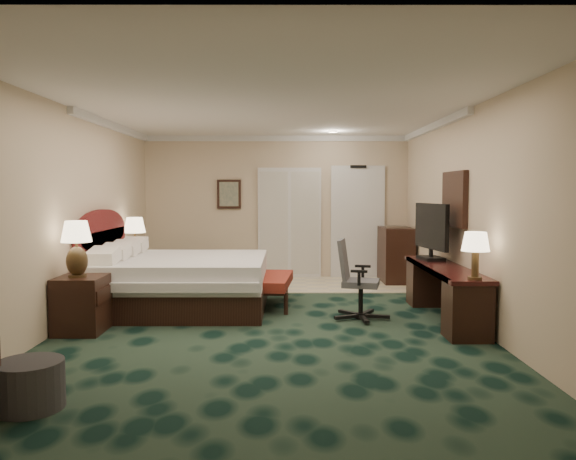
{
  "coord_description": "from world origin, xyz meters",
  "views": [
    {
      "loc": [
        0.2,
        -6.96,
        1.66
      ],
      "look_at": [
        0.21,
        0.6,
        1.13
      ],
      "focal_mm": 35.0,
      "sensor_mm": 36.0,
      "label": 1
    }
  ],
  "objects_px": {
    "bed": "(184,283)",
    "ottoman": "(30,385)",
    "lamp_near": "(77,249)",
    "desk": "(444,293)",
    "desk_chair": "(361,279)",
    "nightstand_far": "(138,275)",
    "bed_bench": "(274,291)",
    "lamp_far": "(135,238)",
    "nightstand_near": "(82,304)",
    "minibar": "(396,255)",
    "tv": "(431,232)"
  },
  "relations": [
    {
      "from": "bed",
      "to": "ottoman",
      "type": "distance_m",
      "value": 3.71
    },
    {
      "from": "lamp_near",
      "to": "desk",
      "type": "xyz_separation_m",
      "value": [
        4.46,
        0.67,
        -0.64
      ]
    },
    {
      "from": "desk_chair",
      "to": "nightstand_far",
      "type": "bearing_deg",
      "value": 163.13
    },
    {
      "from": "bed",
      "to": "desk",
      "type": "distance_m",
      "value": 3.55
    },
    {
      "from": "nightstand_far",
      "to": "bed_bench",
      "type": "relative_size",
      "value": 0.43
    },
    {
      "from": "bed_bench",
      "to": "lamp_far",
      "type": "bearing_deg",
      "value": 158.68
    },
    {
      "from": "bed",
      "to": "lamp_near",
      "type": "distance_m",
      "value": 1.81
    },
    {
      "from": "bed_bench",
      "to": "ottoman",
      "type": "relative_size",
      "value": 2.53
    },
    {
      "from": "ottoman",
      "to": "desk",
      "type": "bearing_deg",
      "value": 36.58
    },
    {
      "from": "nightstand_far",
      "to": "ottoman",
      "type": "xyz_separation_m",
      "value": [
        0.49,
        -4.98,
        -0.1
      ]
    },
    {
      "from": "nightstand_far",
      "to": "desk",
      "type": "height_order",
      "value": "desk"
    },
    {
      "from": "lamp_near",
      "to": "lamp_far",
      "type": "relative_size",
      "value": 0.98
    },
    {
      "from": "bed_bench",
      "to": "ottoman",
      "type": "xyz_separation_m",
      "value": [
        -1.78,
        -3.81,
        -0.04
      ]
    },
    {
      "from": "nightstand_near",
      "to": "lamp_near",
      "type": "distance_m",
      "value": 0.66
    },
    {
      "from": "desk",
      "to": "minibar",
      "type": "distance_m",
      "value": 3.02
    },
    {
      "from": "lamp_near",
      "to": "ottoman",
      "type": "xyz_separation_m",
      "value": [
        0.47,
        -2.29,
        -0.81
      ]
    },
    {
      "from": "nightstand_near",
      "to": "tv",
      "type": "height_order",
      "value": "tv"
    },
    {
      "from": "bed_bench",
      "to": "tv",
      "type": "xyz_separation_m",
      "value": [
        2.21,
        -0.2,
        0.87
      ]
    },
    {
      "from": "bed",
      "to": "lamp_far",
      "type": "height_order",
      "value": "lamp_far"
    },
    {
      "from": "desk_chair",
      "to": "ottoman",
      "type": "bearing_deg",
      "value": -121.05
    },
    {
      "from": "tv",
      "to": "desk_chair",
      "type": "distance_m",
      "value": 1.35
    },
    {
      "from": "lamp_near",
      "to": "minibar",
      "type": "bearing_deg",
      "value": 39.82
    },
    {
      "from": "bed",
      "to": "nightstand_near",
      "type": "height_order",
      "value": "bed"
    },
    {
      "from": "ottoman",
      "to": "nightstand_far",
      "type": "bearing_deg",
      "value": 95.62
    },
    {
      "from": "lamp_far",
      "to": "minibar",
      "type": "relative_size",
      "value": 0.67
    },
    {
      "from": "lamp_far",
      "to": "ottoman",
      "type": "bearing_deg",
      "value": -83.93
    },
    {
      "from": "nightstand_far",
      "to": "tv",
      "type": "height_order",
      "value": "tv"
    },
    {
      "from": "nightstand_far",
      "to": "tv",
      "type": "distance_m",
      "value": 4.74
    },
    {
      "from": "bed_bench",
      "to": "desk_chair",
      "type": "xyz_separation_m",
      "value": [
        1.15,
        -0.81,
        0.3
      ]
    },
    {
      "from": "ottoman",
      "to": "desk",
      "type": "height_order",
      "value": "desk"
    },
    {
      "from": "lamp_far",
      "to": "tv",
      "type": "xyz_separation_m",
      "value": [
        4.51,
        -1.35,
        0.19
      ]
    },
    {
      "from": "tv",
      "to": "ottoman",
      "type": "bearing_deg",
      "value": -146.53
    },
    {
      "from": "bed",
      "to": "tv",
      "type": "bearing_deg",
      "value": -0.84
    },
    {
      "from": "lamp_near",
      "to": "lamp_far",
      "type": "bearing_deg",
      "value": 91.16
    },
    {
      "from": "nightstand_near",
      "to": "minibar",
      "type": "xyz_separation_m",
      "value": [
        4.4,
        3.65,
        0.17
      ]
    },
    {
      "from": "bed",
      "to": "lamp_far",
      "type": "bearing_deg",
      "value": 128.53
    },
    {
      "from": "nightstand_far",
      "to": "minibar",
      "type": "distance_m",
      "value": 4.56
    },
    {
      "from": "bed_bench",
      "to": "ottoman",
      "type": "distance_m",
      "value": 4.21
    },
    {
      "from": "ottoman",
      "to": "minibar",
      "type": "distance_m",
      "value": 7.17
    },
    {
      "from": "bed",
      "to": "lamp_near",
      "type": "height_order",
      "value": "lamp_near"
    },
    {
      "from": "ottoman",
      "to": "desk_chair",
      "type": "height_order",
      "value": "desk_chair"
    },
    {
      "from": "lamp_far",
      "to": "desk",
      "type": "xyz_separation_m",
      "value": [
        4.52,
        -2.01,
        -0.55
      ]
    },
    {
      "from": "bed",
      "to": "nightstand_near",
      "type": "xyz_separation_m",
      "value": [
        -0.96,
        -1.34,
        -0.03
      ]
    },
    {
      "from": "lamp_near",
      "to": "bed_bench",
      "type": "xyz_separation_m",
      "value": [
        2.25,
        1.53,
        -0.77
      ]
    },
    {
      "from": "lamp_far",
      "to": "desk_chair",
      "type": "relative_size",
      "value": 0.65
    },
    {
      "from": "lamp_far",
      "to": "bed_bench",
      "type": "bearing_deg",
      "value": -26.67
    },
    {
      "from": "nightstand_near",
      "to": "lamp_near",
      "type": "bearing_deg",
      "value": -119.96
    },
    {
      "from": "ottoman",
      "to": "tv",
      "type": "distance_m",
      "value": 5.46
    },
    {
      "from": "lamp_near",
      "to": "desk",
      "type": "distance_m",
      "value": 4.56
    },
    {
      "from": "bed",
      "to": "tv",
      "type": "xyz_separation_m",
      "value": [
        3.47,
        -0.05,
        0.73
      ]
    }
  ]
}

